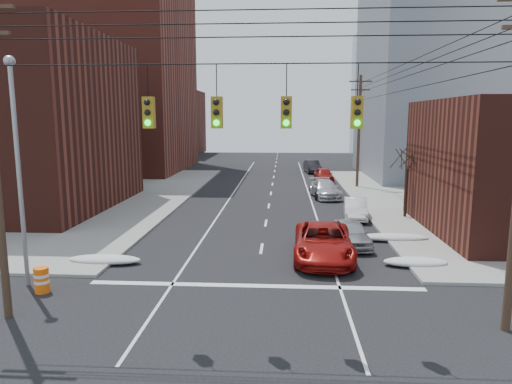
# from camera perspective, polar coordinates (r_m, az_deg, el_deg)

# --- Properties ---
(ground) EXTENTS (160.00, 160.00, 0.00)m
(ground) POSITION_cam_1_polar(r_m,az_deg,el_deg) (13.56, -1.93, -21.51)
(ground) COLOR black
(ground) RESTS_ON ground
(building_brick_tall) EXTENTS (24.00, 20.00, 30.00)m
(building_brick_tall) POSITION_cam_1_polar(r_m,az_deg,el_deg) (65.18, -20.05, 15.84)
(building_brick_tall) COLOR maroon
(building_brick_tall) RESTS_ON ground
(building_brick_far) EXTENTS (22.00, 18.00, 12.00)m
(building_brick_far) POSITION_cam_1_polar(r_m,az_deg,el_deg) (89.80, -14.29, 8.40)
(building_brick_far) COLOR #4A1D16
(building_brick_far) RESTS_ON ground
(building_office) EXTENTS (22.00, 20.00, 25.00)m
(building_office) POSITION_cam_1_polar(r_m,az_deg,el_deg) (59.65, 24.67, 13.81)
(building_office) COLOR gray
(building_office) RESTS_ON ground
(building_glass) EXTENTS (20.00, 18.00, 22.00)m
(building_glass) POSITION_cam_1_polar(r_m,az_deg,el_deg) (84.84, 19.49, 11.50)
(building_glass) COLOR gray
(building_glass) RESTS_ON ground
(utility_pole_far) EXTENTS (2.20, 0.28, 11.00)m
(utility_pole_far) POSITION_cam_1_polar(r_m,az_deg,el_deg) (46.21, 12.74, 7.62)
(utility_pole_far) COLOR #473323
(utility_pole_far) RESTS_ON ground
(traffic_signals) EXTENTS (17.00, 0.42, 2.02)m
(traffic_signals) POSITION_cam_1_polar(r_m,az_deg,el_deg) (14.61, -0.60, 10.17)
(traffic_signals) COLOR black
(traffic_signals) RESTS_ON ground
(street_light) EXTENTS (0.44, 0.44, 9.32)m
(street_light) POSITION_cam_1_polar(r_m,az_deg,el_deg) (20.60, -27.69, 4.32)
(street_light) COLOR gray
(street_light) RESTS_ON ground
(bare_tree) EXTENTS (2.09, 2.20, 4.93)m
(bare_tree) POSITION_cam_1_polar(r_m,az_deg,el_deg) (33.04, 18.25, 0.77)
(bare_tree) COLOR black
(bare_tree) RESTS_ON ground
(snow_nw) EXTENTS (3.50, 1.08, 0.42)m
(snow_nw) POSITION_cam_1_polar(r_m,az_deg,el_deg) (23.29, -18.38, -8.01)
(snow_nw) COLOR silver
(snow_nw) RESTS_ON ground
(snow_ne) EXTENTS (3.00, 1.08, 0.42)m
(snow_ne) POSITION_cam_1_polar(r_m,az_deg,el_deg) (23.02, 19.31, -8.26)
(snow_ne) COLOR silver
(snow_ne) RESTS_ON ground
(snow_east_far) EXTENTS (4.00, 1.08, 0.42)m
(snow_east_far) POSITION_cam_1_polar(r_m,az_deg,el_deg) (27.20, 16.75, -5.45)
(snow_east_far) COLOR silver
(snow_east_far) RESTS_ON ground
(red_pickup) EXTENTS (3.13, 6.30, 1.71)m
(red_pickup) POSITION_cam_1_polar(r_m,az_deg,el_deg) (22.95, 8.42, -6.20)
(red_pickup) COLOR maroon
(red_pickup) RESTS_ON ground
(parked_car_a) EXTENTS (2.00, 4.27, 1.41)m
(parked_car_a) POSITION_cam_1_polar(r_m,az_deg,el_deg) (25.52, 11.81, -5.06)
(parked_car_a) COLOR #A3A3A7
(parked_car_a) RESTS_ON ground
(parked_car_b) EXTENTS (1.91, 4.38, 1.40)m
(parked_car_b) POSITION_cam_1_polar(r_m,az_deg,el_deg) (32.34, 12.32, -2.06)
(parked_car_b) COLOR white
(parked_car_b) RESTS_ON ground
(parked_car_c) EXTENTS (2.11, 4.43, 1.22)m
(parked_car_c) POSITION_cam_1_polar(r_m,az_deg,el_deg) (40.31, 8.67, 0.14)
(parked_car_c) COLOR black
(parked_car_c) RESTS_ON ground
(parked_car_d) EXTENTS (2.81, 5.50, 1.53)m
(parked_car_d) POSITION_cam_1_polar(r_m,az_deg,el_deg) (40.34, 8.63, 0.37)
(parked_car_d) COLOR #B8B8BD
(parked_car_d) RESTS_ON ground
(parked_car_e) EXTENTS (2.11, 4.52, 1.50)m
(parked_car_e) POSITION_cam_1_polar(r_m,az_deg,el_deg) (50.68, 8.48, 2.16)
(parked_car_e) COLOR maroon
(parked_car_e) RESTS_ON ground
(parked_car_f) EXTENTS (2.15, 4.91, 1.57)m
(parked_car_f) POSITION_cam_1_polar(r_m,az_deg,el_deg) (58.59, 7.03, 3.18)
(parked_car_f) COLOR black
(parked_car_f) RESTS_ON ground
(lot_car_a) EXTENTS (4.28, 2.42, 1.33)m
(lot_car_a) POSITION_cam_1_polar(r_m,az_deg,el_deg) (39.98, -21.41, -0.18)
(lot_car_a) COLOR silver
(lot_car_a) RESTS_ON sidewalk_nw
(lot_car_b) EXTENTS (6.21, 4.50, 1.57)m
(lot_car_b) POSITION_cam_1_polar(r_m,az_deg,el_deg) (46.15, -17.98, 1.35)
(lot_car_b) COLOR #A5A5A9
(lot_car_b) RESTS_ON sidewalk_nw
(lot_car_c) EXTENTS (5.25, 3.60, 1.41)m
(lot_car_c) POSITION_cam_1_polar(r_m,az_deg,el_deg) (39.34, -28.56, -0.76)
(lot_car_c) COLOR black
(lot_car_c) RESTS_ON sidewalk_nw
(lot_car_d) EXTENTS (3.92, 1.64, 1.32)m
(lot_car_d) POSITION_cam_1_polar(r_m,az_deg,el_deg) (43.94, -24.06, 0.45)
(lot_car_d) COLOR #BCBBC1
(lot_car_d) RESTS_ON sidewalk_nw
(construction_barrel) EXTENTS (0.75, 0.75, 1.02)m
(construction_barrel) POSITION_cam_1_polar(r_m,az_deg,el_deg) (20.47, -25.21, -9.89)
(construction_barrel) COLOR #FF610D
(construction_barrel) RESTS_ON ground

